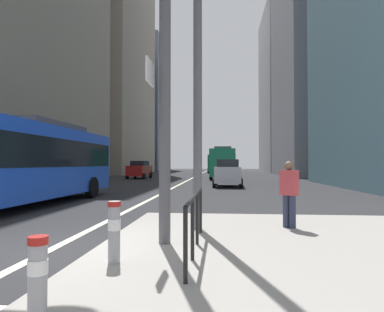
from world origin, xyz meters
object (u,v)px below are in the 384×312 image
at_px(traffic_signal_gantry, 49,37).
at_px(city_bus_blue_oncoming, 19,159).
at_px(city_bus_red_distant, 216,163).
at_px(bollard_left, 38,272).
at_px(city_bus_red_receding, 224,162).
at_px(street_lamp_post, 198,7).
at_px(car_receding_near, 228,173).
at_px(car_oncoming_mid, 140,170).
at_px(bollard_right, 114,229).
at_px(pedestrian_waiting, 289,191).

bearing_deg(traffic_signal_gantry, city_bus_blue_oncoming, 126.40).
height_order(city_bus_red_distant, bollard_left, city_bus_red_distant).
relative_size(city_bus_blue_oncoming, bollard_left, 15.49).
height_order(city_bus_red_receding, street_lamp_post, street_lamp_post).
distance_m(city_bus_blue_oncoming, traffic_signal_gantry, 7.31).
bearing_deg(traffic_signal_gantry, bollard_left, -63.16).
bearing_deg(car_receding_near, car_oncoming_mid, 127.59).
height_order(city_bus_red_receding, bollard_left, city_bus_red_receding).
bearing_deg(street_lamp_post, bollard_right, -111.81).
bearing_deg(city_bus_red_distant, bollard_left, -90.85).
distance_m(bollard_left, bollard_right, 1.83).
height_order(city_bus_blue_oncoming, car_oncoming_mid, city_bus_blue_oncoming).
bearing_deg(bollard_right, pedestrian_waiting, 43.59).
bearing_deg(city_bus_red_distant, city_bus_blue_oncoming, -97.63).
bearing_deg(bollard_right, street_lamp_post, 68.19).
relative_size(car_receding_near, street_lamp_post, 0.52).
xyz_separation_m(car_oncoming_mid, pedestrian_waiting, (10.60, -28.42, 0.01)).
relative_size(city_bus_red_receding, car_oncoming_mid, 2.65).
bearing_deg(city_bus_blue_oncoming, street_lamp_post, -30.97).
relative_size(city_bus_red_distant, bollard_right, 12.18).
bearing_deg(car_oncoming_mid, street_lamp_post, -73.59).
bearing_deg(bollard_left, traffic_signal_gantry, 116.84).
relative_size(car_receding_near, traffic_signal_gantry, 0.61).
height_order(street_lamp_post, bollard_left, street_lamp_post).
height_order(bollard_right, pedestrian_waiting, pedestrian_waiting).
relative_size(bollard_right, pedestrian_waiting, 0.60).
relative_size(city_bus_blue_oncoming, pedestrian_waiting, 7.84).
height_order(city_bus_blue_oncoming, pedestrian_waiting, city_bus_blue_oncoming).
bearing_deg(city_bus_red_receding, car_oncoming_mid, -171.65).
relative_size(street_lamp_post, bollard_left, 10.17).
bearing_deg(street_lamp_post, city_bus_red_distant, 90.44).
xyz_separation_m(car_oncoming_mid, bollard_left, (7.22, -33.29, -0.40)).
xyz_separation_m(city_bus_red_distant, bollard_right, (-0.67, -55.62, -1.17)).
distance_m(car_oncoming_mid, traffic_signal_gantry, 30.88).
height_order(city_bus_red_distant, car_oncoming_mid, city_bus_red_distant).
xyz_separation_m(city_bus_blue_oncoming, street_lamp_post, (6.94, -4.16, 3.45)).
relative_size(car_oncoming_mid, street_lamp_post, 0.56).
relative_size(car_oncoming_mid, pedestrian_waiting, 2.87).
height_order(city_bus_blue_oncoming, city_bus_red_receding, same).
bearing_deg(city_bus_red_distant, street_lamp_post, -89.56).
bearing_deg(city_bus_blue_oncoming, traffic_signal_gantry, -53.60).
distance_m(city_bus_blue_oncoming, car_receding_near, 14.66).
height_order(traffic_signal_gantry, street_lamp_post, street_lamp_post).
bearing_deg(bollard_left, bollard_right, 84.46).
bearing_deg(bollard_left, city_bus_red_receding, 86.59).
distance_m(car_receding_near, bollard_right, 19.27).
relative_size(city_bus_red_distant, pedestrian_waiting, 7.27).
height_order(car_receding_near, street_lamp_post, street_lamp_post).
bearing_deg(car_oncoming_mid, city_bus_red_receding, 8.35).
height_order(city_bus_red_receding, pedestrian_waiting, city_bus_red_receding).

